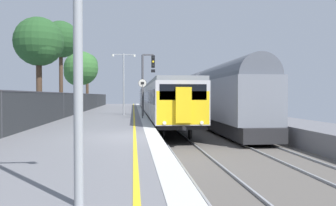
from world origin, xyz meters
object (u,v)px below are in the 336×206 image
(commuter_train_at_platform, at_px, (156,99))
(background_tree_back, at_px, (39,43))
(background_tree_centre, at_px, (87,65))
(platform_lamp_mid, at_px, (124,78))
(background_tree_right, at_px, (60,41))
(freight_train_adjacent_track, at_px, (208,96))
(signal_gantry, at_px, (146,77))
(background_tree_left, at_px, (80,70))
(speed_limit_sign, at_px, (142,93))

(commuter_train_at_platform, bearing_deg, background_tree_back, -124.74)
(background_tree_centre, bearing_deg, platform_lamp_mid, -75.43)
(background_tree_centre, height_order, background_tree_right, background_tree_right)
(background_tree_centre, distance_m, background_tree_right, 21.10)
(background_tree_centre, bearing_deg, freight_train_adjacent_track, -59.78)
(freight_train_adjacent_track, relative_size, background_tree_centre, 3.32)
(platform_lamp_mid, xyz_separation_m, background_tree_back, (-5.66, -4.57, 2.16))
(platform_lamp_mid, bearing_deg, background_tree_right, 158.27)
(commuter_train_at_platform, distance_m, background_tree_centre, 18.39)
(signal_gantry, height_order, platform_lamp_mid, platform_lamp_mid)
(commuter_train_at_platform, height_order, signal_gantry, signal_gantry)
(platform_lamp_mid, height_order, background_tree_right, background_tree_right)
(commuter_train_at_platform, relative_size, background_tree_back, 5.83)
(commuter_train_at_platform, bearing_deg, background_tree_right, -146.09)
(background_tree_left, height_order, background_tree_right, background_tree_right)
(speed_limit_sign, xyz_separation_m, platform_lamp_mid, (-1.46, 4.53, 1.30))
(freight_train_adjacent_track, height_order, background_tree_right, background_tree_right)
(freight_train_adjacent_track, bearing_deg, background_tree_back, -159.07)
(freight_train_adjacent_track, xyz_separation_m, platform_lamp_mid, (-7.31, -0.39, 1.46))
(freight_train_adjacent_track, xyz_separation_m, background_tree_right, (-13.04, 1.90, 4.92))
(commuter_train_at_platform, height_order, speed_limit_sign, commuter_train_at_platform)
(platform_lamp_mid, relative_size, background_tree_back, 0.73)
(background_tree_back, bearing_deg, background_tree_right, 90.61)
(speed_limit_sign, distance_m, background_tree_right, 10.99)
(platform_lamp_mid, xyz_separation_m, background_tree_centre, (-6.08, 23.38, 3.13))
(commuter_train_at_platform, xyz_separation_m, background_tree_left, (-9.39, 7.72, 3.74))
(background_tree_right, bearing_deg, signal_gantry, -25.90)
(signal_gantry, relative_size, background_tree_right, 0.60)
(background_tree_right, relative_size, background_tree_back, 1.17)
(commuter_train_at_platform, height_order, background_tree_centre, background_tree_centre)
(background_tree_right, bearing_deg, background_tree_back, -89.39)
(freight_train_adjacent_track, bearing_deg, background_tree_left, 130.49)
(platform_lamp_mid, bearing_deg, background_tree_centre, 104.57)
(background_tree_back, bearing_deg, signal_gantry, 23.01)
(signal_gantry, height_order, background_tree_right, background_tree_right)
(freight_train_adjacent_track, distance_m, platform_lamp_mid, 7.47)
(platform_lamp_mid, bearing_deg, speed_limit_sign, -72.10)
(platform_lamp_mid, height_order, background_tree_centre, background_tree_centre)
(signal_gantry, distance_m, background_tree_right, 9.09)
(freight_train_adjacent_track, xyz_separation_m, background_tree_centre, (-13.39, 22.99, 4.59))
(signal_gantry, bearing_deg, platform_lamp_mid, 142.87)
(speed_limit_sign, distance_m, background_tree_back, 7.92)
(commuter_train_at_platform, bearing_deg, freight_train_adjacent_track, -63.33)
(commuter_train_at_platform, distance_m, speed_limit_sign, 13.03)
(freight_train_adjacent_track, bearing_deg, platform_lamp_mid, -176.95)
(background_tree_left, xyz_separation_m, background_tree_centre, (0.01, 7.30, 1.22))
(commuter_train_at_platform, distance_m, background_tree_right, 12.11)
(speed_limit_sign, height_order, background_tree_left, background_tree_left)
(commuter_train_at_platform, distance_m, background_tree_left, 12.72)
(background_tree_right, bearing_deg, commuter_train_at_platform, 33.91)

